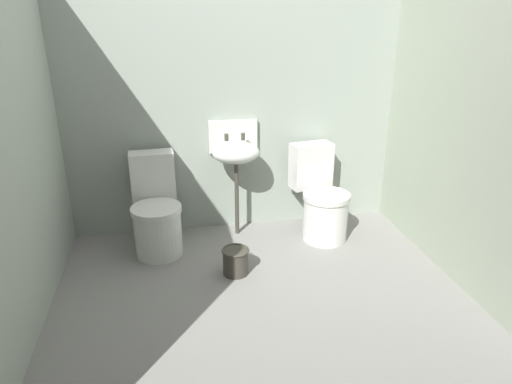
# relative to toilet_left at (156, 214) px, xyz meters

# --- Properties ---
(ground_plane) EXTENTS (3.26, 2.98, 0.08)m
(ground_plane) POSITION_rel_toilet_left_xyz_m (0.71, -0.94, -0.36)
(ground_plane) COLOR gray
(wall_back) EXTENTS (3.26, 0.10, 2.25)m
(wall_back) POSITION_rel_toilet_left_xyz_m (0.71, 0.40, 0.80)
(wall_back) COLOR #949F92
(wall_back) RESTS_ON ground
(wall_left) EXTENTS (0.10, 2.78, 2.25)m
(wall_left) POSITION_rel_toilet_left_xyz_m (-0.77, -0.84, 0.80)
(wall_left) COLOR #9BA598
(wall_left) RESTS_ON ground
(wall_right) EXTENTS (0.10, 2.78, 2.25)m
(wall_right) POSITION_rel_toilet_left_xyz_m (2.19, -0.84, 0.80)
(wall_right) COLOR #99A48D
(wall_right) RESTS_ON ground
(toilet_left) EXTENTS (0.42, 0.61, 0.78)m
(toilet_left) POSITION_rel_toilet_left_xyz_m (0.00, 0.00, 0.00)
(toilet_left) COLOR silver
(toilet_left) RESTS_ON ground
(toilet_right) EXTENTS (0.48, 0.65, 0.78)m
(toilet_right) POSITION_rel_toilet_left_xyz_m (1.40, 0.00, 0.00)
(toilet_right) COLOR silver
(toilet_right) RESTS_ON ground
(sink) EXTENTS (0.42, 0.35, 0.99)m
(sink) POSITION_rel_toilet_left_xyz_m (0.69, 0.19, 0.43)
(sink) COLOR #403C33
(sink) RESTS_ON ground
(bucket) EXTENTS (0.21, 0.21, 0.20)m
(bucket) POSITION_rel_toilet_left_xyz_m (0.57, -0.50, -0.21)
(bucket) COLOR #403C33
(bucket) RESTS_ON ground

